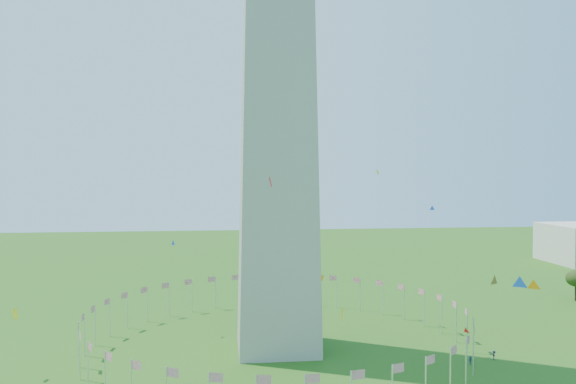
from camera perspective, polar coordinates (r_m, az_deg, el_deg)
The scene contains 2 objects.
flag_ring at distance 123.59m, azimuth -1.07°, elevation -13.66°, with size 80.24×80.24×9.00m.
kites_aloft at distance 97.35m, azimuth 11.19°, elevation -7.76°, with size 120.32×76.51×36.07m.
Camera 1 is at (-11.49, -68.44, 37.87)m, focal length 35.00 mm.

